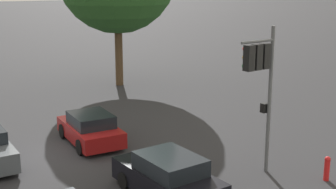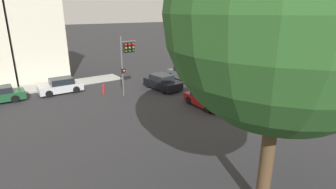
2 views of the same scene
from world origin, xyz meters
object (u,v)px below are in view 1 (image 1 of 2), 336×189
object	(u,v)px
crossing_car_0	(90,129)
traffic_signal	(260,71)
fire_hydrant	(327,168)
crossing_car_3	(168,177)

from	to	relation	value
crossing_car_0	traffic_signal	bearing A→B (deg)	-146.58
traffic_signal	fire_hydrant	xyz separation A→B (m)	(1.80, 1.80, -3.47)
crossing_car_0	fire_hydrant	xyz separation A→B (m)	(8.33, 5.62, -0.17)
traffic_signal	fire_hydrant	size ratio (longest dim) A/B	6.00
traffic_signal	fire_hydrant	distance (m)	4.30
traffic_signal	crossing_car_3	bearing A→B (deg)	83.23
crossing_car_0	fire_hydrant	bearing A→B (deg)	-142.87
traffic_signal	crossing_car_0	xyz separation A→B (m)	(-6.53, -3.82, -3.29)
traffic_signal	fire_hydrant	world-z (taller)	traffic_signal
traffic_signal	crossing_car_3	size ratio (longest dim) A/B	1.27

